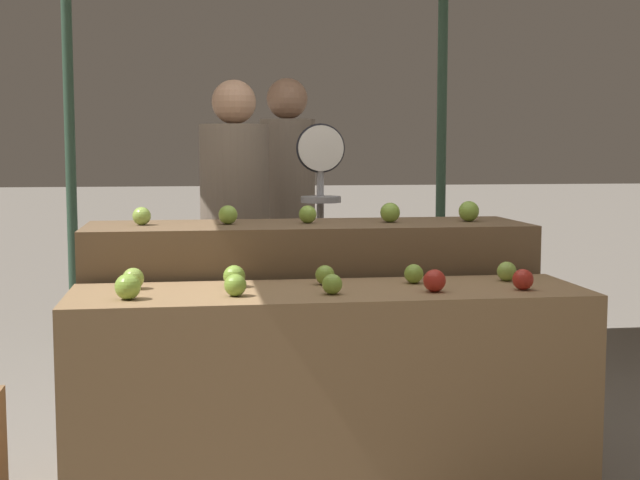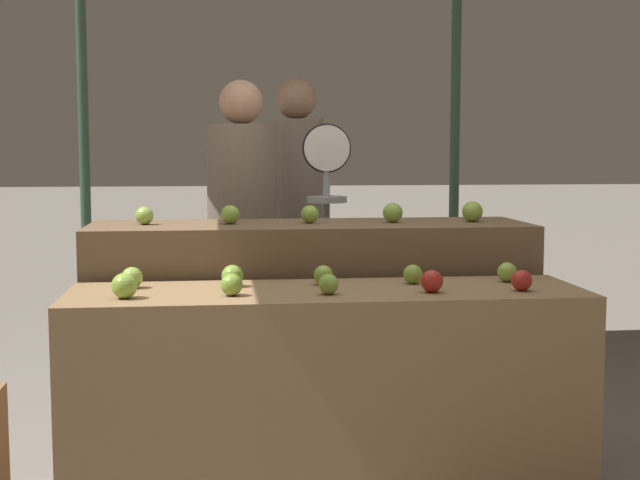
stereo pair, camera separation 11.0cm
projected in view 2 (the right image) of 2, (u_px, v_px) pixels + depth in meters
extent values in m
cylinder|color=#33513D|center=(85.00, 163.00, 6.02)|extent=(0.07, 0.07, 2.55)
cylinder|color=#33513D|center=(454.00, 163.00, 6.31)|extent=(0.07, 0.07, 2.55)
cube|color=olive|center=(327.00, 406.00, 3.26)|extent=(1.87, 0.55, 0.87)
cube|color=brown|center=(310.00, 345.00, 3.84)|extent=(1.87, 0.55, 1.06)
sphere|color=#84AD3D|center=(124.00, 286.00, 3.02)|extent=(0.09, 0.09, 0.09)
sphere|color=#7AA338|center=(232.00, 285.00, 3.08)|extent=(0.08, 0.08, 0.08)
sphere|color=#84AD3D|center=(329.00, 284.00, 3.11)|extent=(0.07, 0.07, 0.07)
sphere|color=#AD281E|center=(432.00, 281.00, 3.15)|extent=(0.08, 0.08, 0.08)
sphere|color=#AD281E|center=(522.00, 280.00, 3.18)|extent=(0.08, 0.08, 0.08)
sphere|color=#8EB247|center=(132.00, 278.00, 3.25)|extent=(0.08, 0.08, 0.08)
sphere|color=#7AA338|center=(232.00, 276.00, 3.28)|extent=(0.08, 0.08, 0.08)
sphere|color=#84AD3D|center=(324.00, 275.00, 3.33)|extent=(0.07, 0.07, 0.07)
sphere|color=#84AD3D|center=(413.00, 274.00, 3.35)|extent=(0.07, 0.07, 0.07)
sphere|color=#8EB247|center=(507.00, 272.00, 3.40)|extent=(0.08, 0.08, 0.08)
sphere|color=#8EB247|center=(144.00, 216.00, 3.72)|extent=(0.08, 0.08, 0.08)
sphere|color=#84AD3D|center=(230.00, 215.00, 3.75)|extent=(0.08, 0.08, 0.08)
sphere|color=#84AD3D|center=(311.00, 214.00, 3.79)|extent=(0.08, 0.08, 0.08)
sphere|color=#84AD3D|center=(393.00, 213.00, 3.82)|extent=(0.09, 0.09, 0.09)
sphere|color=#84AD3D|center=(472.00, 212.00, 3.86)|extent=(0.09, 0.09, 0.09)
cylinder|color=#99999E|center=(326.00, 283.00, 4.47)|extent=(0.04, 0.04, 1.40)
cylinder|color=black|center=(326.00, 148.00, 4.40)|extent=(0.24, 0.01, 0.24)
cylinder|color=silver|center=(327.00, 148.00, 4.39)|extent=(0.23, 0.02, 0.23)
cylinder|color=#99999E|center=(327.00, 185.00, 4.40)|extent=(0.01, 0.01, 0.14)
cylinder|color=#99999E|center=(327.00, 199.00, 4.41)|extent=(0.20, 0.20, 0.03)
cube|color=#2D2D38|center=(243.00, 335.00, 4.67)|extent=(0.31, 0.25, 0.80)
cylinder|color=#756656|center=(242.00, 192.00, 4.59)|extent=(0.46, 0.46, 0.70)
sphere|color=tan|center=(241.00, 102.00, 4.54)|extent=(0.23, 0.23, 0.23)
cube|color=#2D2D38|center=(297.00, 315.00, 5.18)|extent=(0.24, 0.14, 0.82)
cylinder|color=#756656|center=(296.00, 182.00, 5.10)|extent=(0.32, 0.32, 0.72)
sphere|color=#936B51|center=(296.00, 99.00, 5.06)|extent=(0.23, 0.23, 0.23)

